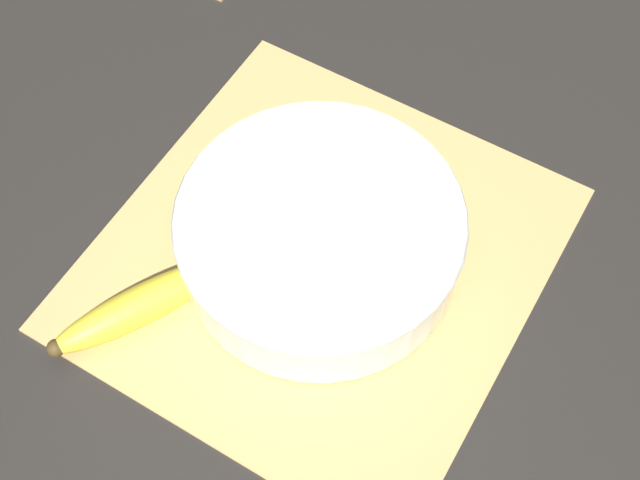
{
  "coord_description": "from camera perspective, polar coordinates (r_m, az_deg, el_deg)",
  "views": [
    {
      "loc": [
        -0.22,
        0.38,
        0.77
      ],
      "look_at": [
        0.0,
        0.0,
        0.04
      ],
      "focal_mm": 50.0,
      "sensor_mm": 36.0,
      "label": 1
    }
  ],
  "objects": [
    {
      "name": "ground_plane",
      "position": [
        0.89,
        -0.0,
        -1.18
      ],
      "size": [
        6.0,
        6.0,
        0.0
      ],
      "primitive_type": "plane",
      "color": "black"
    },
    {
      "name": "bamboo_mat_center",
      "position": [
        0.88,
        -0.0,
        -1.08
      ],
      "size": [
        0.41,
        0.43,
        0.01
      ],
      "color": "tan",
      "rests_on": "ground_plane"
    },
    {
      "name": "whole_banana",
      "position": [
        0.85,
        -11.46,
        -4.15
      ],
      "size": [
        0.12,
        0.18,
        0.04
      ],
      "color": "yellow",
      "rests_on": "bamboo_mat_center"
    },
    {
      "name": "fruit_salad_bowl",
      "position": [
        0.85,
        -0.03,
        0.45
      ],
      "size": [
        0.28,
        0.28,
        0.07
      ],
      "color": "silver",
      "rests_on": "bamboo_mat_center"
    }
  ]
}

